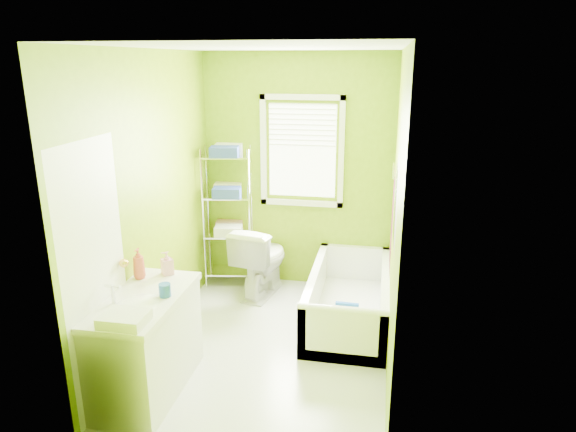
% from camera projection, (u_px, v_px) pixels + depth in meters
% --- Properties ---
extents(ground, '(2.90, 2.90, 0.00)m').
position_uv_depth(ground, '(270.00, 345.00, 4.71)').
color(ground, silver).
rests_on(ground, ground).
extents(room_envelope, '(2.14, 2.94, 2.62)m').
position_uv_depth(room_envelope, '(268.00, 180.00, 4.26)').
color(room_envelope, '#6F9307').
rests_on(room_envelope, ground).
extents(window, '(0.92, 0.05, 1.22)m').
position_uv_depth(window, '(302.00, 146.00, 5.57)').
color(window, white).
rests_on(window, ground).
extents(door, '(0.09, 0.80, 2.00)m').
position_uv_depth(door, '(97.00, 280.00, 3.67)').
color(door, white).
rests_on(door, ground).
extents(right_wall_decor, '(0.04, 1.48, 1.17)m').
position_uv_depth(right_wall_decor, '(394.00, 214.00, 4.12)').
color(right_wall_decor, '#48081B').
rests_on(right_wall_decor, ground).
extents(bathtub, '(0.77, 1.65, 0.53)m').
position_uv_depth(bathtub, '(349.00, 305.00, 5.11)').
color(bathtub, white).
rests_on(bathtub, ground).
extents(toilet, '(0.59, 0.86, 0.81)m').
position_uv_depth(toilet, '(261.00, 259.00, 5.64)').
color(toilet, white).
rests_on(toilet, ground).
extents(vanity, '(0.55, 1.06, 1.06)m').
position_uv_depth(vanity, '(146.00, 341.00, 3.95)').
color(vanity, silver).
rests_on(vanity, ground).
extents(wire_shelf_unit, '(0.59, 0.47, 1.62)m').
position_uv_depth(wire_shelf_unit, '(229.00, 201.00, 5.75)').
color(wire_shelf_unit, silver).
rests_on(wire_shelf_unit, ground).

